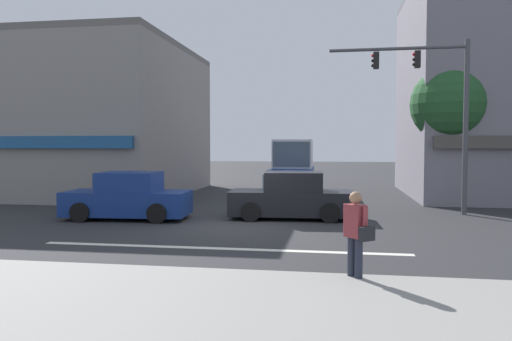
% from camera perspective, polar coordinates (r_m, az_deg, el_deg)
% --- Properties ---
extents(ground_plane, '(120.00, 120.00, 0.00)m').
position_cam_1_polar(ground_plane, '(15.50, -1.11, -6.29)').
color(ground_plane, '#2B2B2D').
extents(lane_marking_stripe, '(9.00, 0.24, 0.01)m').
position_cam_1_polar(lane_marking_stripe, '(12.13, -4.11, -8.88)').
color(lane_marking_stripe, silver).
rests_on(lane_marking_stripe, ground).
extents(sidewalk_curb, '(40.00, 5.00, 0.16)m').
position_cam_1_polar(sidewalk_curb, '(7.50, -13.28, -15.85)').
color(sidewalk_curb, gray).
rests_on(sidewalk_curb, ground).
extents(building_left_block, '(12.41, 11.13, 7.51)m').
position_cam_1_polar(building_left_block, '(27.99, -20.62, 5.35)').
color(building_left_block, gray).
rests_on(building_left_block, ground).
extents(street_tree, '(3.11, 3.11, 5.72)m').
position_cam_1_polar(street_tree, '(22.24, 21.14, 6.99)').
color(street_tree, '#4C3823').
rests_on(street_tree, ground).
extents(utility_pole_near_left, '(1.40, 0.22, 7.65)m').
position_cam_1_polar(utility_pole_near_left, '(22.76, -18.49, 6.53)').
color(utility_pole_near_left, brown).
rests_on(utility_pole_near_left, ground).
extents(utility_pole_far_right, '(1.40, 0.22, 7.27)m').
position_cam_1_polar(utility_pole_far_right, '(24.71, 23.94, 5.69)').
color(utility_pole_far_right, brown).
rests_on(utility_pole_far_right, ground).
extents(traffic_light_mast, '(4.89, 0.27, 6.20)m').
position_cam_1_polar(traffic_light_mast, '(19.09, 20.02, 7.84)').
color(traffic_light_mast, '#47474C').
rests_on(traffic_light_mast, ground).
extents(box_truck_crossing_center, '(2.34, 5.65, 2.75)m').
position_cam_1_polar(box_truck_crossing_center, '(25.15, 4.26, 0.11)').
color(box_truck_crossing_center, navy).
rests_on(box_truck_crossing_center, ground).
extents(sedan_crossing_rightbound, '(4.20, 2.07, 1.58)m').
position_cam_1_polar(sedan_crossing_rightbound, '(17.29, -14.43, -3.05)').
color(sedan_crossing_rightbound, navy).
rests_on(sedan_crossing_rightbound, ground).
extents(sedan_crossing_leftbound, '(4.18, 2.04, 1.58)m').
position_cam_1_polar(sedan_crossing_leftbound, '(16.89, 4.09, -3.10)').
color(sedan_crossing_leftbound, black).
rests_on(sedan_crossing_leftbound, ground).
extents(pedestrian_foreground_with_bag, '(0.53, 0.63, 1.67)m').
position_cam_1_polar(pedestrian_foreground_with_bag, '(8.98, 11.37, -6.96)').
color(pedestrian_foreground_with_bag, '#232838').
rests_on(pedestrian_foreground_with_bag, ground).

